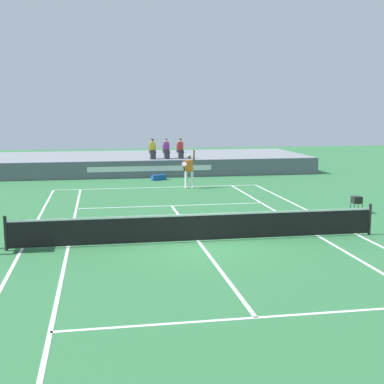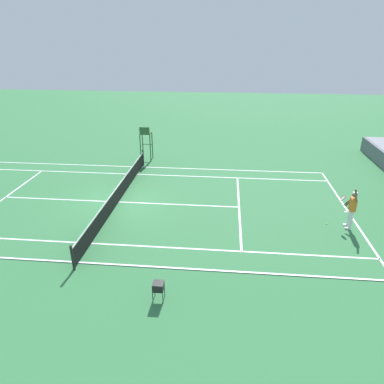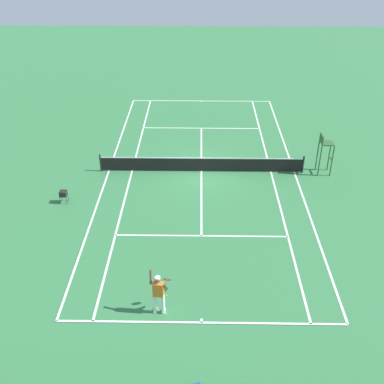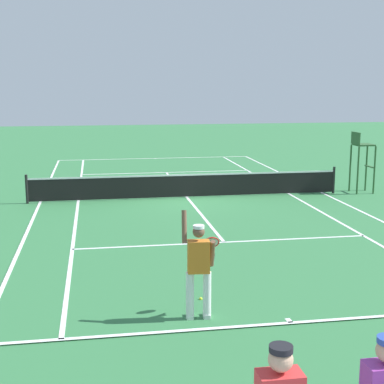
{
  "view_description": "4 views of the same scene",
  "coord_description": "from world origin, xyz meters",
  "px_view_note": "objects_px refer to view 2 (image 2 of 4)",
  "views": [
    {
      "loc": [
        -3.09,
        -16.38,
        4.29
      ],
      "look_at": [
        0.49,
        3.99,
        1.0
      ],
      "focal_mm": 49.66,
      "sensor_mm": 36.0,
      "label": 1
    },
    {
      "loc": [
        16.48,
        5.54,
        8.2
      ],
      "look_at": [
        0.49,
        3.99,
        1.0
      ],
      "focal_mm": 32.87,
      "sensor_mm": 36.0,
      "label": 2
    },
    {
      "loc": [
        0.15,
        24.59,
        13.42
      ],
      "look_at": [
        0.49,
        3.99,
        1.0
      ],
      "focal_mm": 44.26,
      "sensor_mm": 36.0,
      "label": 3
    },
    {
      "loc": [
        3.44,
        21.3,
        4.33
      ],
      "look_at": [
        0.49,
        3.99,
        1.0
      ],
      "focal_mm": 53.63,
      "sensor_mm": 36.0,
      "label": 4
    }
  ],
  "objects_px": {
    "tennis_ball": "(326,224)",
    "ball_hopper": "(158,286)",
    "umpire_chair": "(146,139)"
  },
  "relations": [
    {
      "from": "tennis_ball",
      "to": "ball_hopper",
      "type": "xyz_separation_m",
      "value": [
        5.85,
        -6.95,
        0.54
      ]
    },
    {
      "from": "umpire_chair",
      "to": "ball_hopper",
      "type": "relative_size",
      "value": 3.49
    },
    {
      "from": "tennis_ball",
      "to": "umpire_chair",
      "type": "distance_m",
      "value": 13.56
    },
    {
      "from": "umpire_chair",
      "to": "ball_hopper",
      "type": "distance_m",
      "value": 14.78
    },
    {
      "from": "umpire_chair",
      "to": "ball_hopper",
      "type": "height_order",
      "value": "umpire_chair"
    },
    {
      "from": "umpire_chair",
      "to": "ball_hopper",
      "type": "bearing_deg",
      "value": 13.81
    },
    {
      "from": "tennis_ball",
      "to": "umpire_chair",
      "type": "height_order",
      "value": "umpire_chair"
    },
    {
      "from": "umpire_chair",
      "to": "tennis_ball",
      "type": "bearing_deg",
      "value": 51.01
    },
    {
      "from": "ball_hopper",
      "to": "tennis_ball",
      "type": "bearing_deg",
      "value": 130.06
    },
    {
      "from": "tennis_ball",
      "to": "ball_hopper",
      "type": "bearing_deg",
      "value": -49.94
    }
  ]
}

